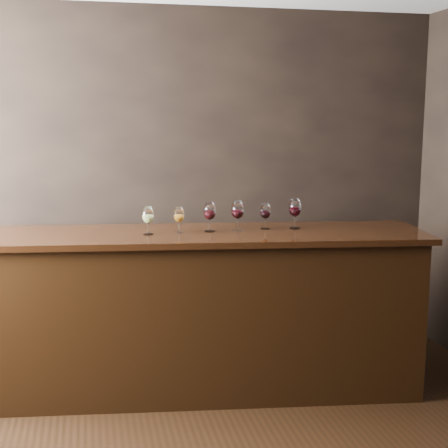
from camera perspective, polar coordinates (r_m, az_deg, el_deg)
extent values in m
cube|color=black|center=(5.09, -7.72, 3.69)|extent=(5.00, 0.02, 2.80)
cube|color=black|center=(4.44, -3.06, -8.33)|extent=(3.22, 1.11, 1.10)
cube|color=black|center=(4.30, -3.13, -1.05)|extent=(3.33, 1.20, 0.04)
cube|color=black|center=(5.06, -14.75, -7.98)|extent=(2.31, 0.40, 0.83)
cylinder|color=white|center=(4.25, -6.94, -0.92)|extent=(0.07, 0.07, 0.00)
cylinder|color=white|center=(4.24, -6.95, -0.42)|extent=(0.01, 0.01, 0.07)
ellipsoid|color=white|center=(4.23, -6.98, 0.81)|extent=(0.08, 0.08, 0.11)
cylinder|color=white|center=(4.22, -6.99, 1.49)|extent=(0.06, 0.06, 0.01)
ellipsoid|color=#C3CB6E|center=(4.23, -6.97, 0.56)|extent=(0.06, 0.06, 0.05)
cylinder|color=white|center=(4.30, -4.13, -0.74)|extent=(0.06, 0.06, 0.00)
cylinder|color=white|center=(4.30, -4.14, -0.28)|extent=(0.01, 0.01, 0.07)
ellipsoid|color=white|center=(4.28, -4.15, 0.84)|extent=(0.07, 0.07, 0.10)
cylinder|color=white|center=(4.28, -4.16, 1.46)|extent=(0.05, 0.05, 0.01)
ellipsoid|color=orange|center=(4.29, -4.15, 0.61)|extent=(0.06, 0.06, 0.05)
cylinder|color=white|center=(4.33, -1.31, -0.65)|extent=(0.07, 0.07, 0.00)
cylinder|color=white|center=(4.32, -1.31, -0.12)|extent=(0.01, 0.01, 0.08)
ellipsoid|color=white|center=(4.31, -1.32, 1.19)|extent=(0.09, 0.09, 0.12)
cylinder|color=white|center=(4.30, -1.32, 1.91)|extent=(0.06, 0.06, 0.01)
ellipsoid|color=black|center=(4.31, -1.32, 0.92)|extent=(0.07, 0.07, 0.06)
cylinder|color=white|center=(4.35, 1.24, -0.60)|extent=(0.08, 0.08, 0.00)
cylinder|color=white|center=(4.34, 1.24, -0.05)|extent=(0.01, 0.01, 0.08)
ellipsoid|color=white|center=(4.33, 1.25, 1.29)|extent=(0.09, 0.09, 0.13)
cylinder|color=white|center=(4.32, 1.25, 2.03)|extent=(0.07, 0.07, 0.01)
ellipsoid|color=black|center=(4.33, 1.24, 1.02)|extent=(0.07, 0.07, 0.06)
cylinder|color=white|center=(4.44, 3.79, -0.41)|extent=(0.06, 0.06, 0.00)
cylinder|color=white|center=(4.43, 3.79, 0.05)|extent=(0.01, 0.01, 0.07)
ellipsoid|color=white|center=(4.42, 3.81, 1.17)|extent=(0.08, 0.08, 0.11)
cylinder|color=white|center=(4.41, 3.81, 1.79)|extent=(0.06, 0.06, 0.01)
ellipsoid|color=black|center=(4.42, 3.80, 0.94)|extent=(0.06, 0.06, 0.05)
cylinder|color=white|center=(4.48, 6.47, -0.36)|extent=(0.08, 0.08, 0.00)
cylinder|color=white|center=(4.47, 6.48, 0.17)|extent=(0.01, 0.01, 0.08)
ellipsoid|color=white|center=(4.46, 6.51, 1.48)|extent=(0.09, 0.09, 0.13)
cylinder|color=white|center=(4.45, 6.52, 2.20)|extent=(0.07, 0.07, 0.01)
ellipsoid|color=black|center=(4.46, 6.51, 1.21)|extent=(0.07, 0.07, 0.06)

